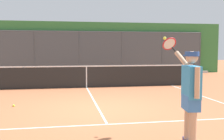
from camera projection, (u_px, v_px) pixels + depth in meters
name	position (u px, v px, depth m)	size (l,w,h in m)	color
ground_plane	(99.00, 109.00, 7.54)	(60.00, 60.00, 0.00)	#A8603D
court_line_markings	(109.00, 127.00, 5.81)	(7.87, 10.72, 0.01)	white
fence_backdrop	(79.00, 48.00, 18.06)	(19.90, 1.37, 3.45)	#474C51
tennis_net	(86.00, 76.00, 11.76)	(10.11, 0.09, 1.07)	#2D2D2D
tennis_player	(190.00, 91.00, 4.63)	(0.36, 1.40, 1.94)	navy
tennis_ball_by_sideline	(14.00, 106.00, 7.86)	(0.07, 0.07, 0.07)	#CCDB33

